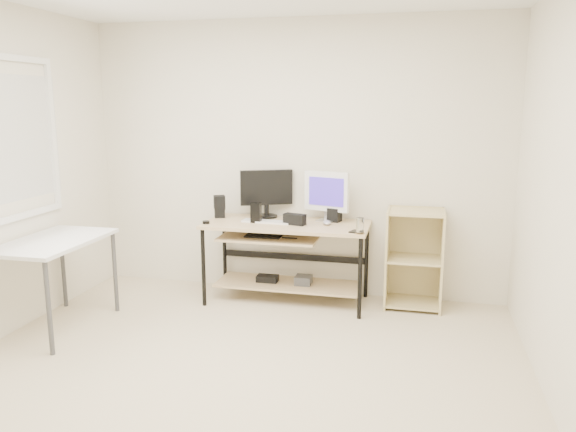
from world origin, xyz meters
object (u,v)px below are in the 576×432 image
(black_monitor, at_px, (266,190))
(audio_controller, at_px, (256,213))
(desk, at_px, (284,245))
(shelf_unit, at_px, (414,257))
(white_imac, at_px, (327,193))
(side_table, at_px, (54,249))

(black_monitor, bearing_deg, audio_controller, -121.57)
(desk, xyz_separation_m, audio_controller, (-0.25, -0.05, 0.30))
(shelf_unit, distance_m, audio_controller, 1.50)
(white_imac, relative_size, audio_controller, 2.52)
(desk, xyz_separation_m, white_imac, (0.37, 0.15, 0.48))
(shelf_unit, distance_m, black_monitor, 1.51)
(side_table, relative_size, white_imac, 2.16)
(desk, xyz_separation_m, shelf_unit, (1.18, 0.16, -0.09))
(desk, xyz_separation_m, black_monitor, (-0.22, 0.21, 0.47))
(desk, relative_size, black_monitor, 3.17)
(desk, relative_size, audio_controller, 8.16)
(black_monitor, distance_m, audio_controller, 0.31)
(side_table, distance_m, shelf_unit, 3.09)
(shelf_unit, height_order, white_imac, white_imac)
(side_table, bearing_deg, desk, 32.65)
(shelf_unit, xyz_separation_m, white_imac, (-0.81, -0.01, 0.57))
(desk, relative_size, side_table, 1.50)
(shelf_unit, bearing_deg, black_monitor, 178.18)
(desk, distance_m, side_table, 1.97)
(side_table, height_order, shelf_unit, shelf_unit)
(black_monitor, bearing_deg, side_table, -163.50)
(shelf_unit, bearing_deg, desk, -172.23)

